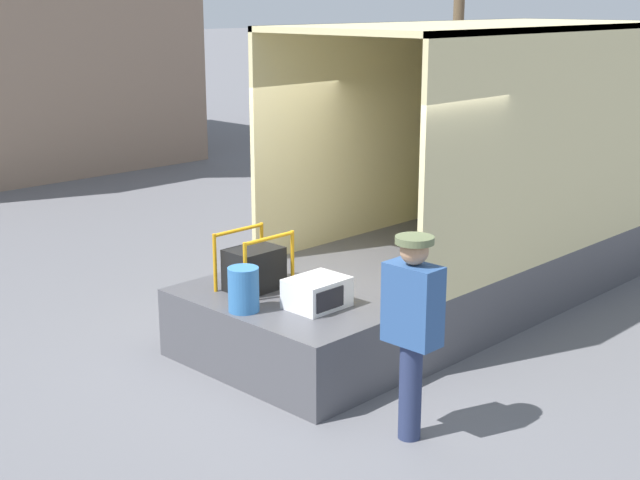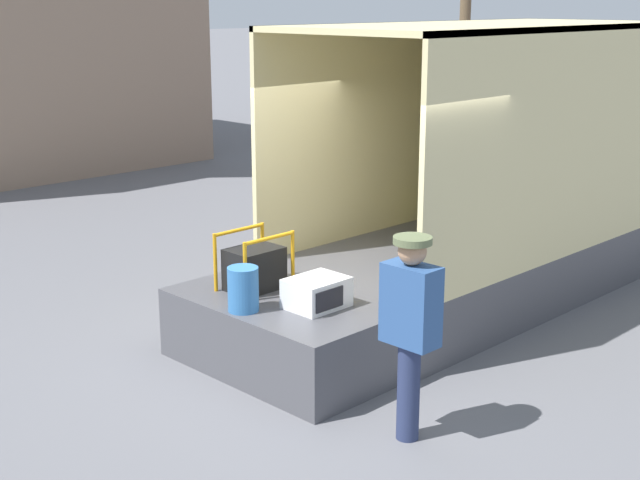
{
  "view_description": "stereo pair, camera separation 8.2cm",
  "coord_description": "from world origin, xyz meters",
  "px_view_note": "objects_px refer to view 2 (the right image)",
  "views": [
    {
      "loc": [
        -5.97,
        -5.72,
        3.35
      ],
      "look_at": [
        -0.33,
        -0.2,
        1.22
      ],
      "focal_mm": 50.0,
      "sensor_mm": 36.0,
      "label": 1
    },
    {
      "loc": [
        -5.91,
        -5.77,
        3.35
      ],
      "look_at": [
        -0.33,
        -0.2,
        1.22
      ],
      "focal_mm": 50.0,
      "sensor_mm": 36.0,
      "label": 2
    }
  ],
  "objects_px": {
    "microwave": "(317,293)",
    "portable_generator": "(256,267)",
    "box_truck": "(570,186)",
    "orange_bucket": "(243,289)",
    "worker_person": "(410,318)"
  },
  "relations": [
    {
      "from": "box_truck",
      "to": "worker_person",
      "type": "xyz_separation_m",
      "value": [
        -5.41,
        -1.74,
        0.01
      ]
    },
    {
      "from": "worker_person",
      "to": "box_truck",
      "type": "bearing_deg",
      "value": 17.87
    },
    {
      "from": "microwave",
      "to": "portable_generator",
      "type": "xyz_separation_m",
      "value": [
        -0.04,
        0.79,
        0.08
      ]
    },
    {
      "from": "box_truck",
      "to": "worker_person",
      "type": "bearing_deg",
      "value": -162.13
    },
    {
      "from": "microwave",
      "to": "worker_person",
      "type": "distance_m",
      "value": 1.41
    },
    {
      "from": "box_truck",
      "to": "orange_bucket",
      "type": "relative_size",
      "value": 18.34
    },
    {
      "from": "worker_person",
      "to": "portable_generator",
      "type": "bearing_deg",
      "value": 81.94
    },
    {
      "from": "box_truck",
      "to": "portable_generator",
      "type": "height_order",
      "value": "box_truck"
    },
    {
      "from": "portable_generator",
      "to": "worker_person",
      "type": "xyz_separation_m",
      "value": [
        -0.3,
        -2.15,
        0.12
      ]
    },
    {
      "from": "microwave",
      "to": "portable_generator",
      "type": "height_order",
      "value": "portable_generator"
    },
    {
      "from": "portable_generator",
      "to": "worker_person",
      "type": "relative_size",
      "value": 0.38
    },
    {
      "from": "microwave",
      "to": "worker_person",
      "type": "height_order",
      "value": "worker_person"
    },
    {
      "from": "microwave",
      "to": "box_truck",
      "type": "bearing_deg",
      "value": 4.36
    },
    {
      "from": "orange_bucket",
      "to": "box_truck",
      "type": "bearing_deg",
      "value": -0.11
    },
    {
      "from": "portable_generator",
      "to": "box_truck",
      "type": "bearing_deg",
      "value": -4.52
    }
  ]
}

